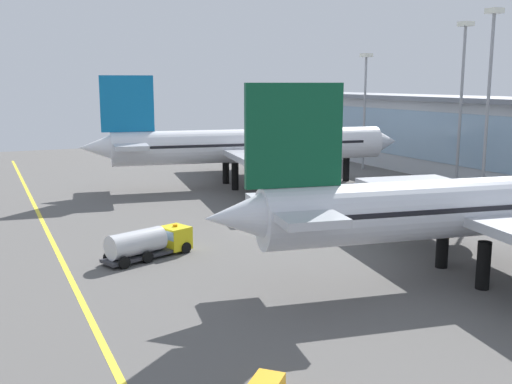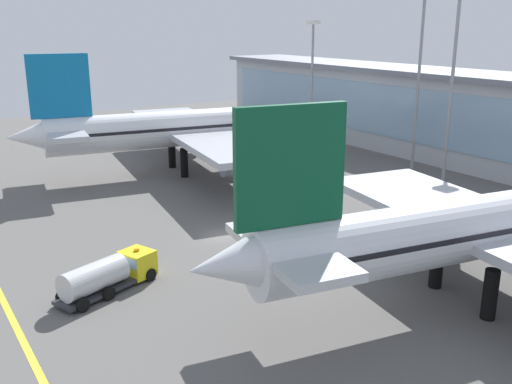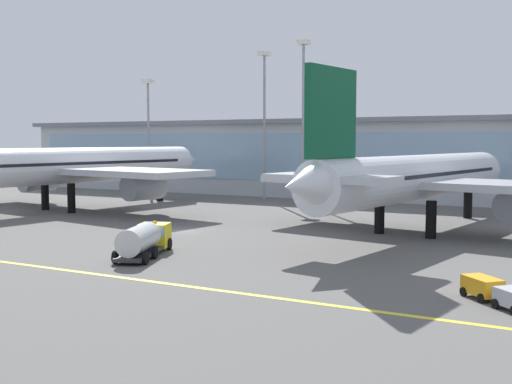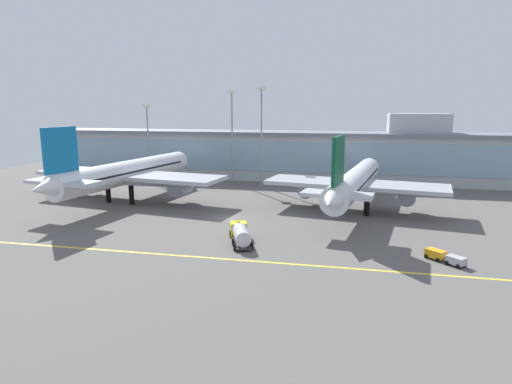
{
  "view_description": "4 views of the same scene",
  "coord_description": "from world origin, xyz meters",
  "px_view_note": "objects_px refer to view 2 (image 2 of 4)",
  "views": [
    {
      "loc": [
        60.22,
        -28.2,
        16.54
      ],
      "look_at": [
        -4.89,
        2.12,
        3.26
      ],
      "focal_mm": 41.89,
      "sensor_mm": 36.0,
      "label": 1
    },
    {
      "loc": [
        49.3,
        -27.79,
        21.25
      ],
      "look_at": [
        2.82,
        2.34,
        5.07
      ],
      "focal_mm": 40.57,
      "sensor_mm": 36.0,
      "label": 2
    },
    {
      "loc": [
        40.73,
        -57.65,
        10.13
      ],
      "look_at": [
        5.12,
        8.41,
        4.02
      ],
      "focal_mm": 44.01,
      "sensor_mm": 36.0,
      "label": 3
    },
    {
      "loc": [
        22.42,
        -78.23,
        21.05
      ],
      "look_at": [
        4.25,
        5.99,
        4.23
      ],
      "focal_mm": 30.65,
      "sensor_mm": 36.0,
      "label": 4
    }
  ],
  "objects_px": {
    "airliner_near_right": "(497,225)",
    "apron_light_mast_centre": "(420,58)",
    "apron_light_mast_west": "(454,59)",
    "apron_light_mast_east": "(312,63)",
    "airliner_near_left": "(197,128)",
    "fuel_tanker_truck": "(110,273)"
  },
  "relations": [
    {
      "from": "fuel_tanker_truck",
      "to": "airliner_near_right",
      "type": "bearing_deg",
      "value": -54.98
    },
    {
      "from": "airliner_near_left",
      "to": "apron_light_mast_west",
      "type": "height_order",
      "value": "apron_light_mast_west"
    },
    {
      "from": "apron_light_mast_west",
      "to": "apron_light_mast_east",
      "type": "distance_m",
      "value": 34.49
    },
    {
      "from": "apron_light_mast_west",
      "to": "apron_light_mast_centre",
      "type": "distance_m",
      "value": 9.8
    },
    {
      "from": "fuel_tanker_truck",
      "to": "apron_light_mast_centre",
      "type": "height_order",
      "value": "apron_light_mast_centre"
    },
    {
      "from": "airliner_near_left",
      "to": "fuel_tanker_truck",
      "type": "relative_size",
      "value": 5.63
    },
    {
      "from": "fuel_tanker_truck",
      "to": "apron_light_mast_west",
      "type": "xyz_separation_m",
      "value": [
        -6.57,
        48.87,
        15.32
      ]
    },
    {
      "from": "fuel_tanker_truck",
      "to": "apron_light_mast_centre",
      "type": "relative_size",
      "value": 0.37
    },
    {
      "from": "apron_light_mast_centre",
      "to": "apron_light_mast_east",
      "type": "xyz_separation_m",
      "value": [
        -25.15,
        0.17,
        -1.97
      ]
    },
    {
      "from": "apron_light_mast_centre",
      "to": "apron_light_mast_east",
      "type": "height_order",
      "value": "apron_light_mast_centre"
    },
    {
      "from": "airliner_near_right",
      "to": "apron_light_mast_centre",
      "type": "distance_m",
      "value": 44.13
    },
    {
      "from": "airliner_near_left",
      "to": "apron_light_mast_east",
      "type": "xyz_separation_m",
      "value": [
        -8.14,
        27.84,
        8.06
      ]
    },
    {
      "from": "airliner_near_right",
      "to": "apron_light_mast_east",
      "type": "distance_m",
      "value": 64.97
    },
    {
      "from": "apron_light_mast_east",
      "to": "airliner_near_left",
      "type": "bearing_deg",
      "value": -73.7
    },
    {
      "from": "airliner_near_left",
      "to": "fuel_tanker_truck",
      "type": "distance_m",
      "value": 41.38
    },
    {
      "from": "airliner_near_right",
      "to": "apron_light_mast_west",
      "type": "bearing_deg",
      "value": 55.53
    },
    {
      "from": "airliner_near_left",
      "to": "airliner_near_right",
      "type": "height_order",
      "value": "airliner_near_left"
    },
    {
      "from": "airliner_near_right",
      "to": "apron_light_mast_centre",
      "type": "bearing_deg",
      "value": 60.23
    },
    {
      "from": "airliner_near_left",
      "to": "airliner_near_right",
      "type": "distance_m",
      "value": 50.2
    },
    {
      "from": "airliner_near_right",
      "to": "fuel_tanker_truck",
      "type": "height_order",
      "value": "airliner_near_right"
    },
    {
      "from": "apron_light_mast_centre",
      "to": "airliner_near_left",
      "type": "bearing_deg",
      "value": -121.58
    },
    {
      "from": "apron_light_mast_centre",
      "to": "apron_light_mast_west",
      "type": "bearing_deg",
      "value": -22.98
    }
  ]
}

